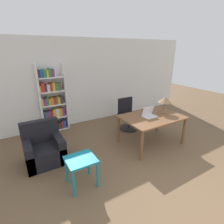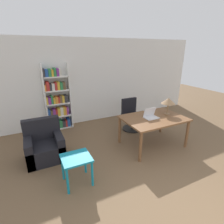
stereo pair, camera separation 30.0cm
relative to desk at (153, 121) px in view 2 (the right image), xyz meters
The scene contains 8 objects.
wall_back 2.51m from the desk, 108.16° to the left, with size 8.00×0.06×2.70m.
desk is the anchor object (origin of this frame).
laptop 0.16m from the desk, 160.76° to the left, with size 0.34×0.24×0.25m.
table_lamp 0.64m from the desk, ahead, with size 0.35×0.35×0.43m.
office_chair 1.11m from the desk, 88.48° to the left, with size 0.58×0.58×0.95m.
side_table_blue 2.19m from the desk, 166.64° to the right, with size 0.51×0.48×0.55m.
armchair 2.66m from the desk, 167.14° to the left, with size 0.80×0.72×0.90m.
bookshelf 2.89m from the desk, 133.07° to the left, with size 0.75×0.28×1.99m.
Camera 2 is at (-1.96, -0.93, 2.37)m, focal length 28.00 mm.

